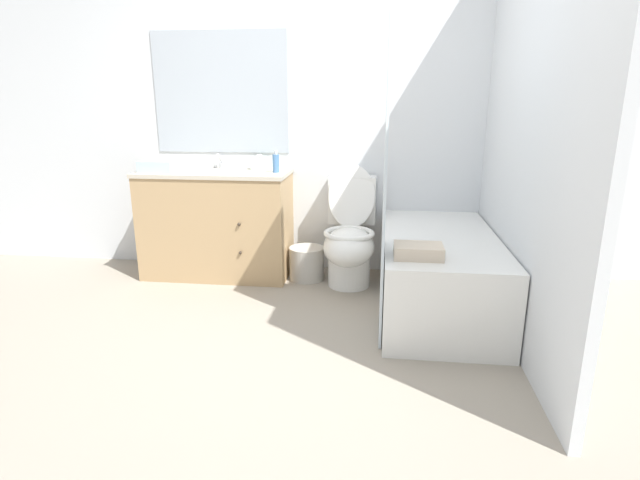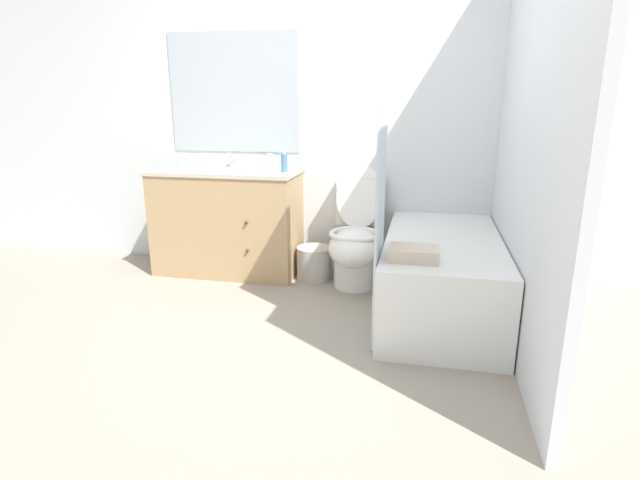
{
  "view_description": "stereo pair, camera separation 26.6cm",
  "coord_description": "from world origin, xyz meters",
  "px_view_note": "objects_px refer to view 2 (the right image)",
  "views": [
    {
      "loc": [
        0.55,
        -2.29,
        1.37
      ],
      "look_at": [
        0.17,
        0.76,
        0.5
      ],
      "focal_mm": 28.0,
      "sensor_mm": 36.0,
      "label": 1
    },
    {
      "loc": [
        0.81,
        -2.24,
        1.37
      ],
      "look_at": [
        0.17,
        0.76,
        0.5
      ],
      "focal_mm": 28.0,
      "sensor_mm": 36.0,
      "label": 2
    }
  ],
  "objects_px": {
    "soap_dispenser": "(284,162)",
    "bath_towel_folded": "(414,253)",
    "toilet": "(356,239)",
    "tissue_box": "(270,162)",
    "hand_towel_folded": "(169,165)",
    "bathtub": "(441,275)",
    "vanity_cabinet": "(228,221)",
    "sink_faucet": "(234,163)",
    "wastebasket": "(314,263)"
  },
  "relations": [
    {
      "from": "soap_dispenser",
      "to": "hand_towel_folded",
      "type": "height_order",
      "value": "soap_dispenser"
    },
    {
      "from": "bathtub",
      "to": "wastebasket",
      "type": "bearing_deg",
      "value": 154.52
    },
    {
      "from": "bath_towel_folded",
      "to": "soap_dispenser",
      "type": "bearing_deg",
      "value": 136.26
    },
    {
      "from": "hand_towel_folded",
      "to": "bath_towel_folded",
      "type": "distance_m",
      "value": 2.13
    },
    {
      "from": "hand_towel_folded",
      "to": "bath_towel_folded",
      "type": "bearing_deg",
      "value": -24.41
    },
    {
      "from": "bath_towel_folded",
      "to": "toilet",
      "type": "bearing_deg",
      "value": 116.41
    },
    {
      "from": "tissue_box",
      "to": "hand_towel_folded",
      "type": "xyz_separation_m",
      "value": [
        -0.73,
        -0.27,
        -0.01
      ]
    },
    {
      "from": "sink_faucet",
      "to": "bath_towel_folded",
      "type": "xyz_separation_m",
      "value": [
        1.51,
        -1.18,
        -0.33
      ]
    },
    {
      "from": "wastebasket",
      "to": "tissue_box",
      "type": "height_order",
      "value": "tissue_box"
    },
    {
      "from": "bathtub",
      "to": "vanity_cabinet",
      "type": "bearing_deg",
      "value": 163.74
    },
    {
      "from": "soap_dispenser",
      "to": "bath_towel_folded",
      "type": "xyz_separation_m",
      "value": [
        1.02,
        -0.97,
        -0.37
      ]
    },
    {
      "from": "soap_dispenser",
      "to": "bath_towel_folded",
      "type": "bearing_deg",
      "value": -43.74
    },
    {
      "from": "vanity_cabinet",
      "to": "sink_faucet",
      "type": "bearing_deg",
      "value": 90.0
    },
    {
      "from": "vanity_cabinet",
      "to": "hand_towel_folded",
      "type": "bearing_deg",
      "value": -163.12
    },
    {
      "from": "vanity_cabinet",
      "to": "bathtub",
      "type": "xyz_separation_m",
      "value": [
        1.69,
        -0.49,
        -0.17
      ]
    },
    {
      "from": "hand_towel_folded",
      "to": "soap_dispenser",
      "type": "bearing_deg",
      "value": 6.47
    },
    {
      "from": "toilet",
      "to": "sink_faucet",
      "type": "bearing_deg",
      "value": 165.02
    },
    {
      "from": "vanity_cabinet",
      "to": "sink_faucet",
      "type": "relative_size",
      "value": 8.18
    },
    {
      "from": "tissue_box",
      "to": "soap_dispenser",
      "type": "distance_m",
      "value": 0.23
    },
    {
      "from": "sink_faucet",
      "to": "hand_towel_folded",
      "type": "bearing_deg",
      "value": -142.97
    },
    {
      "from": "bathtub",
      "to": "hand_towel_folded",
      "type": "bearing_deg",
      "value": 170.04
    },
    {
      "from": "vanity_cabinet",
      "to": "tissue_box",
      "type": "relative_size",
      "value": 9.01
    },
    {
      "from": "tissue_box",
      "to": "bath_towel_folded",
      "type": "distance_m",
      "value": 1.67
    },
    {
      "from": "sink_faucet",
      "to": "bathtub",
      "type": "height_order",
      "value": "sink_faucet"
    },
    {
      "from": "sink_faucet",
      "to": "soap_dispenser",
      "type": "height_order",
      "value": "soap_dispenser"
    },
    {
      "from": "bath_towel_folded",
      "to": "hand_towel_folded",
      "type": "bearing_deg",
      "value": 155.59
    },
    {
      "from": "toilet",
      "to": "hand_towel_folded",
      "type": "xyz_separation_m",
      "value": [
        -1.47,
        -0.02,
        0.52
      ]
    },
    {
      "from": "wastebasket",
      "to": "soap_dispenser",
      "type": "bearing_deg",
      "value": 177.21
    },
    {
      "from": "soap_dispenser",
      "to": "vanity_cabinet",
      "type": "bearing_deg",
      "value": 177.46
    },
    {
      "from": "sink_faucet",
      "to": "toilet",
      "type": "relative_size",
      "value": 0.16
    },
    {
      "from": "toilet",
      "to": "hand_towel_folded",
      "type": "relative_size",
      "value": 3.38
    },
    {
      "from": "vanity_cabinet",
      "to": "bathtub",
      "type": "height_order",
      "value": "vanity_cabinet"
    },
    {
      "from": "wastebasket",
      "to": "bath_towel_folded",
      "type": "relative_size",
      "value": 1.0
    },
    {
      "from": "bathtub",
      "to": "bath_towel_folded",
      "type": "bearing_deg",
      "value": -109.58
    },
    {
      "from": "vanity_cabinet",
      "to": "hand_towel_folded",
      "type": "xyz_separation_m",
      "value": [
        -0.41,
        -0.12,
        0.46
      ]
    },
    {
      "from": "toilet",
      "to": "soap_dispenser",
      "type": "height_order",
      "value": "soap_dispenser"
    },
    {
      "from": "vanity_cabinet",
      "to": "soap_dispenser",
      "type": "distance_m",
      "value": 0.69
    },
    {
      "from": "toilet",
      "to": "wastebasket",
      "type": "distance_m",
      "value": 0.42
    },
    {
      "from": "bathtub",
      "to": "soap_dispenser",
      "type": "bearing_deg",
      "value": 158.52
    },
    {
      "from": "soap_dispenser",
      "to": "hand_towel_folded",
      "type": "bearing_deg",
      "value": -173.53
    },
    {
      "from": "bathtub",
      "to": "bath_towel_folded",
      "type": "relative_size",
      "value": 5.46
    },
    {
      "from": "sink_faucet",
      "to": "soap_dispenser",
      "type": "xyz_separation_m",
      "value": [
        0.49,
        -0.21,
        0.04
      ]
    },
    {
      "from": "sink_faucet",
      "to": "soap_dispenser",
      "type": "relative_size",
      "value": 0.86
    },
    {
      "from": "vanity_cabinet",
      "to": "sink_faucet",
      "type": "distance_m",
      "value": 0.48
    },
    {
      "from": "tissue_box",
      "to": "hand_towel_folded",
      "type": "height_order",
      "value": "tissue_box"
    },
    {
      "from": "vanity_cabinet",
      "to": "toilet",
      "type": "bearing_deg",
      "value": -5.4
    },
    {
      "from": "tissue_box",
      "to": "bath_towel_folded",
      "type": "height_order",
      "value": "tissue_box"
    },
    {
      "from": "vanity_cabinet",
      "to": "hand_towel_folded",
      "type": "distance_m",
      "value": 0.62
    },
    {
      "from": "sink_faucet",
      "to": "bath_towel_folded",
      "type": "distance_m",
      "value": 1.94
    },
    {
      "from": "bathtub",
      "to": "tissue_box",
      "type": "relative_size",
      "value": 11.59
    }
  ]
}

